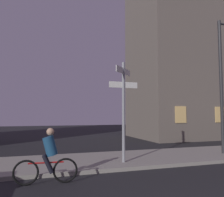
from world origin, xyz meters
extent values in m
cube|color=gray|center=(0.00, 6.81, 0.07)|extent=(40.00, 3.50, 0.14)
cylinder|color=gray|center=(0.05, 5.91, 2.12)|extent=(0.12, 0.12, 3.97)
cube|color=white|center=(0.05, 5.91, 3.76)|extent=(0.95, 0.95, 0.24)
cube|color=white|center=(0.05, 5.91, 3.19)|extent=(1.20, 0.03, 0.24)
cylinder|color=#2D2D30|center=(5.37, 6.35, 3.43)|extent=(0.16, 0.16, 6.57)
torus|color=black|center=(-3.48, 4.43, 0.36)|extent=(0.72, 0.10, 0.72)
torus|color=black|center=(-2.38, 4.36, 0.36)|extent=(0.72, 0.10, 0.72)
cylinder|color=red|center=(-2.93, 4.40, 0.61)|extent=(1.00, 0.11, 0.04)
cylinder|color=navy|center=(-2.83, 4.39, 1.08)|extent=(0.47, 0.35, 0.61)
sphere|color=tan|center=(-2.83, 4.39, 1.50)|extent=(0.22, 0.22, 0.22)
cylinder|color=black|center=(-2.89, 4.30, 0.58)|extent=(0.35, 0.14, 0.55)
cylinder|color=black|center=(-2.88, 4.48, 0.58)|extent=(0.35, 0.14, 0.55)
cube|color=#6B6056|center=(10.15, 14.76, 8.74)|extent=(10.61, 6.39, 17.49)
cube|color=#F2C672|center=(6.61, 11.53, 2.00)|extent=(0.90, 0.06, 1.20)
cube|color=#F2C672|center=(10.15, 11.53, 2.00)|extent=(0.90, 0.06, 1.20)
camera|label=1|loc=(-3.19, -2.56, 2.00)|focal=36.50mm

